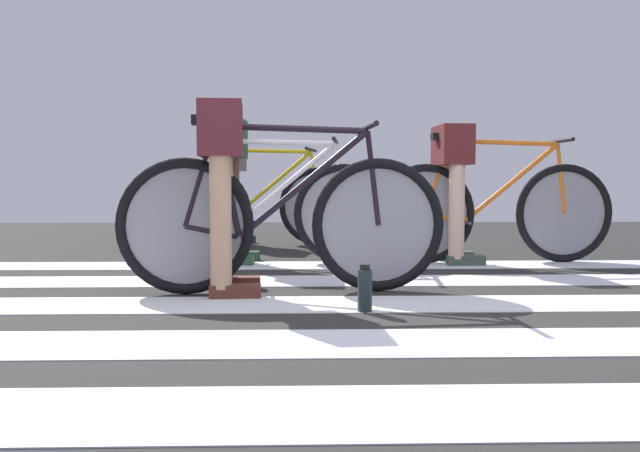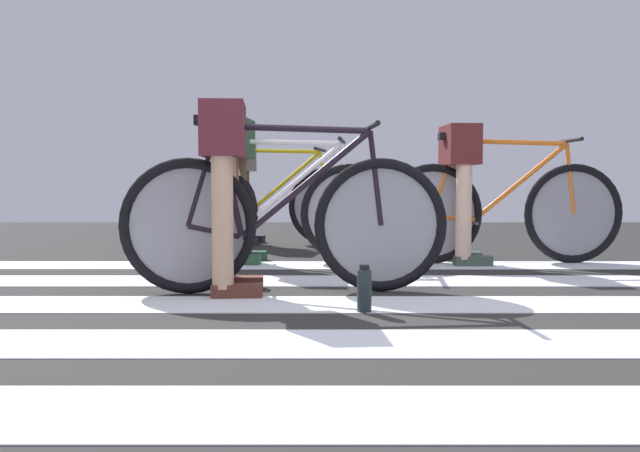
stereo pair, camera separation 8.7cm
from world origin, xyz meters
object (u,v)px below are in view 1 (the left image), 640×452
Objects in this scene: bicycle_4_of_4 at (263,203)px; water_bottle at (365,290)px; cyclist_2_of_4 at (453,175)px; bicycle_1_of_4 at (282,220)px; bicycle_3_of_4 at (272,210)px; cyclist_3_of_4 at (229,170)px; cyclist_1_of_4 at (222,171)px; cyclist_4_of_4 at (230,177)px; bicycle_2_of_4 at (495,210)px.

bicycle_4_of_4 is 3.37m from water_bottle.
bicycle_4_of_4 is (-1.44, 1.49, -0.25)m from cyclist_2_of_4.
bicycle_1_of_4 is 1.31m from bicycle_3_of_4.
cyclist_1_of_4 is at bearing -80.36° from cyclist_3_of_4.
water_bottle is at bearing -64.08° from cyclist_4_of_4.
cyclist_3_of_4 is (-1.60, 0.07, 0.03)m from cyclist_2_of_4.
cyclist_2_of_4 is (-0.31, -0.01, 0.25)m from bicycle_2_of_4.
bicycle_4_of_4 is at bearing 137.89° from bicycle_2_of_4.
cyclist_2_of_4 is at bearing -35.78° from bicycle_4_of_4.
bicycle_2_of_4 is at bearing -30.01° from bicycle_4_of_4.
bicycle_2_of_4 is 1.01× the size of bicycle_4_of_4.
bicycle_2_of_4 is (1.50, 1.28, 0.00)m from bicycle_1_of_4.
cyclist_4_of_4 reaches higher than bicycle_2_of_4.
water_bottle is at bearing -68.85° from bicycle_4_of_4.
cyclist_2_of_4 reaches higher than bicycle_3_of_4.
bicycle_1_of_4 is 1.97m from bicycle_2_of_4.
cyclist_3_of_4 reaches higher than water_bottle.
bicycle_4_of_4 is (-0.15, 1.45, 0.00)m from bicycle_3_of_4.
cyclist_1_of_4 is 4.59× the size of water_bottle.
cyclist_2_of_4 is 0.95× the size of cyclist_3_of_4.
bicycle_1_of_4 is 7.98× the size of water_bottle.
cyclist_2_of_4 is 1.02× the size of cyclist_4_of_4.
cyclist_1_of_4 is 1.36m from cyclist_3_of_4.
cyclist_4_of_4 reaches higher than bicycle_4_of_4.
cyclist_3_of_4 is (-1.91, 0.06, 0.29)m from bicycle_2_of_4.
bicycle_4_of_4 is (-1.75, 1.47, 0.00)m from bicycle_2_of_4.
cyclist_3_of_4 is at bearing 176.31° from bicycle_2_of_4.
water_bottle is (0.65, -3.30, -0.28)m from bicycle_4_of_4.
cyclist_2_of_4 is 2.05m from water_bottle.
bicycle_4_of_4 is at bearing 100.87° from bicycle_3_of_4.
cyclist_2_of_4 is (1.49, 1.29, -0.01)m from cyclist_1_of_4.
bicycle_2_of_4 is at bearing 4.02° from bicycle_3_of_4.
bicycle_3_of_4 is (0.20, 1.33, -0.26)m from cyclist_1_of_4.
cyclist_1_of_4 is 1.01× the size of cyclist_2_of_4.
bicycle_2_of_4 is 1.00× the size of bicycle_3_of_4.
cyclist_2_of_4 reaches higher than bicycle_4_of_4.
cyclist_3_of_4 is 0.60× the size of bicycle_4_of_4.
cyclist_1_of_4 reaches higher than cyclist_4_of_4.
water_bottle is (0.95, -3.35, -0.52)m from cyclist_4_of_4.
bicycle_3_of_4 is 7.97× the size of water_bottle.
bicycle_2_of_4 is 2.15m from water_bottle.
cyclist_3_of_4 is 4.76× the size of water_bottle.
cyclist_3_of_4 reaches higher than cyclist_1_of_4.
bicycle_3_of_4 is 1.59m from cyclist_4_of_4.
bicycle_3_of_4 is at bearing -74.09° from bicycle_4_of_4.
cyclist_3_of_4 reaches higher than cyclist_4_of_4.
cyclist_2_of_4 is 4.53× the size of water_bottle.
bicycle_1_of_4 and bicycle_3_of_4 have the same top height.
cyclist_4_of_4 reaches higher than bicycle_1_of_4.
bicycle_1_of_4 is 1.75m from cyclist_2_of_4.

